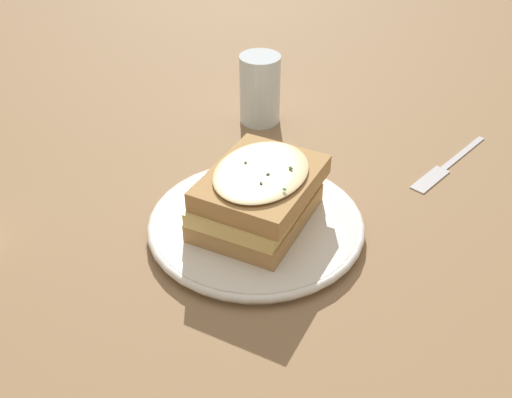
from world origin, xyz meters
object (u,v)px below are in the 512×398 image
Objects in this scene: dinner_plate at (256,224)px; water_glass at (260,89)px; fork at (443,169)px; sandwich at (258,195)px.

water_glass reaches higher than dinner_plate.
sandwich is at bearing 70.23° from fork.
sandwich reaches higher than dinner_plate.
water_glass is at bearing 93.74° from dinner_plate.
dinner_plate is 0.29m from water_glass.
fork is at bearing -23.92° from water_glass.
dinner_plate is 2.43× the size of water_glass.
sandwich is 1.16× the size of fork.
water_glass is at bearing 94.27° from sandwich.
sandwich is 0.28m from water_glass.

